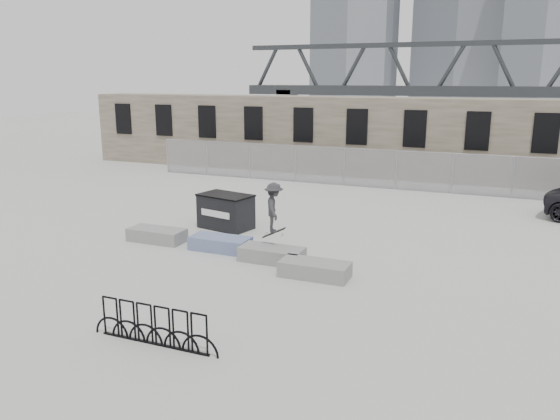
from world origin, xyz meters
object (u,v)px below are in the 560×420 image
(dumpster, at_px, (226,211))
(skateboarder, at_px, (274,208))
(bike_rack, at_px, (154,326))
(planter_center_right, at_px, (272,254))
(planter_offset, at_px, (315,269))
(planter_far_left, at_px, (157,234))
(planter_center_left, at_px, (220,243))

(dumpster, xyz_separation_m, skateboarder, (3.02, -2.47, 0.96))
(skateboarder, bearing_deg, bike_rack, 153.42)
(skateboarder, bearing_deg, planter_center_right, 168.48)
(dumpster, relative_size, skateboarder, 1.23)
(planter_offset, bearing_deg, planter_far_left, 168.77)
(planter_center_right, distance_m, bike_rack, 6.00)
(dumpster, height_order, bike_rack, dumpster)
(planter_offset, bearing_deg, bike_rack, -109.72)
(planter_offset, distance_m, skateboarder, 2.56)
(planter_center_left, distance_m, planter_center_right, 2.08)
(planter_far_left, bearing_deg, planter_offset, -11.23)
(planter_center_right, distance_m, skateboarder, 1.44)
(planter_center_left, relative_size, dumpster, 0.91)
(planter_center_left, height_order, planter_offset, same)
(planter_center_left, bearing_deg, planter_offset, -17.78)
(bike_rack, bearing_deg, planter_center_right, 88.21)
(dumpster, height_order, skateboarder, skateboarder)
(planter_center_left, height_order, bike_rack, bike_rack)
(planter_far_left, relative_size, planter_center_left, 1.00)
(planter_center_right, bearing_deg, dumpster, 137.20)
(planter_far_left, relative_size, bike_rack, 0.64)
(bike_rack, bearing_deg, planter_center_left, 106.13)
(planter_center_left, relative_size, planter_center_right, 1.00)
(bike_rack, height_order, skateboarder, skateboarder)
(planter_center_right, bearing_deg, planter_center_left, 168.70)
(planter_center_right, height_order, bike_rack, bike_rack)
(planter_far_left, relative_size, planter_offset, 1.00)
(planter_center_left, distance_m, skateboarder, 2.36)
(bike_rack, relative_size, skateboarder, 1.75)
(planter_center_left, relative_size, skateboarder, 1.11)
(bike_rack, bearing_deg, planter_far_left, 124.23)
(planter_far_left, distance_m, bike_rack, 7.80)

